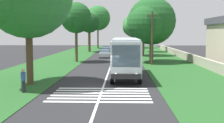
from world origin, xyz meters
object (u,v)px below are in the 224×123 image
object	(u,v)px
trailing_car_3	(107,49)
roadside_tree_right_3	(134,26)
roadside_tree_left_3	(76,19)
pedestrian	(23,80)
roadside_tree_left_0	(97,19)
trailing_car_1	(105,54)
coach_bus	(125,55)
trailing_car_2	(107,51)
roadside_tree_right_2	(142,23)
roadside_tree_right_0	(143,21)
roadside_tree_right_1	(150,22)
utility_pole	(152,37)
trailing_car_0	(126,56)
roadside_tree_left_2	(89,23)

from	to	relation	value
trailing_car_3	roadside_tree_right_3	size ratio (longest dim) A/B	0.44
roadside_tree_left_3	pedestrian	xyz separation A→B (m)	(-23.11, 0.17, -5.43)
roadside_tree_left_0	pedestrian	size ratio (longest dim) A/B	7.02
trailing_car_1	coach_bus	bearing A→B (deg)	-171.77
trailing_car_2	roadside_tree_right_2	bearing A→B (deg)	-111.74
roadside_tree_right_3	trailing_car_1	bearing A→B (deg)	169.24
roadside_tree_right_0	roadside_tree_right_2	distance (m)	11.27
roadside_tree_right_2	roadside_tree_right_1	bearing A→B (deg)	-178.66
coach_bus	roadside_tree_left_0	size ratio (longest dim) A/B	0.94
roadside_tree_right_2	roadside_tree_right_3	size ratio (longest dim) A/B	0.96
trailing_car_2	roadside_tree_right_1	xyz separation A→B (m)	(-15.10, -7.07, 5.11)
pedestrian	coach_bus	bearing A→B (deg)	-42.32
trailing_car_1	roadside_tree_right_0	distance (m)	18.48
trailing_car_2	roadside_tree_left_3	bearing A→B (deg)	165.93
roadside_tree_right_2	roadside_tree_right_0	bearing A→B (deg)	-5.07
roadside_tree_left_3	roadside_tree_right_3	bearing A→B (deg)	-13.75
trailing_car_3	utility_pole	bearing A→B (deg)	-164.28
trailing_car_0	roadside_tree_right_0	bearing A→B (deg)	-10.95
trailing_car_0	trailing_car_3	xyz separation A→B (m)	(19.39, 3.99, 0.00)
trailing_car_3	roadside_tree_left_0	distance (m)	20.26
roadside_tree_left_2	roadside_tree_right_0	distance (m)	12.25
trailing_car_2	roadside_tree_right_2	size ratio (longest dim) A/B	0.46
roadside_tree_right_1	utility_pole	bearing A→B (deg)	178.42
roadside_tree_right_2	utility_pole	size ratio (longest dim) A/B	1.33
roadside_tree_left_2	roadside_tree_right_0	xyz separation A→B (m)	(0.16, -12.24, 0.60)
trailing_car_2	pedestrian	world-z (taller)	pedestrian
roadside_tree_right_1	roadside_tree_left_3	bearing A→B (deg)	89.77
roadside_tree_right_1	pedestrian	xyz separation A→B (m)	(-23.06, 11.01, -4.87)
roadside_tree_left_3	roadside_tree_right_1	bearing A→B (deg)	-90.23
roadside_tree_left_2	roadside_tree_right_0	world-z (taller)	roadside_tree_right_0
roadside_tree_right_2	trailing_car_2	bearing A→B (deg)	68.26
trailing_car_0	roadside_tree_left_3	distance (m)	9.60
roadside_tree_left_3	utility_pole	xyz separation A→B (m)	(-4.30, -10.73, -2.65)
trailing_car_1	roadside_tree_right_3	world-z (taller)	roadside_tree_right_3
trailing_car_2	roadside_tree_right_3	distance (m)	27.58
roadside_tree_left_2	roadside_tree_right_3	size ratio (longest dim) A/B	0.91
trailing_car_1	roadside_tree_right_1	distance (m)	11.89
coach_bus	roadside_tree_right_3	size ratio (longest dim) A/B	1.15
roadside_tree_left_0	roadside_tree_right_3	xyz separation A→B (m)	(1.28, -10.36, -2.08)
trailing_car_1	roadside_tree_left_0	size ratio (longest dim) A/B	0.36
trailing_car_3	pedestrian	xyz separation A→B (m)	(-44.73, 3.60, 0.24)
trailing_car_0	roadside_tree_left_0	distance (m)	39.32
roadside_tree_right_2	pedestrian	xyz separation A→B (m)	(-35.46, 10.72, -5.26)
roadside_tree_right_0	trailing_car_0	bearing A→B (deg)	169.05
trailing_car_2	trailing_car_3	distance (m)	6.57
pedestrian	roadside_tree_right_1	bearing A→B (deg)	-25.52
trailing_car_2	roadside_tree_right_0	world-z (taller)	roadside_tree_right_0
trailing_car_0	trailing_car_3	distance (m)	19.80
trailing_car_1	trailing_car_3	distance (m)	13.59
roadside_tree_left_2	roadside_tree_right_3	distance (m)	20.94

